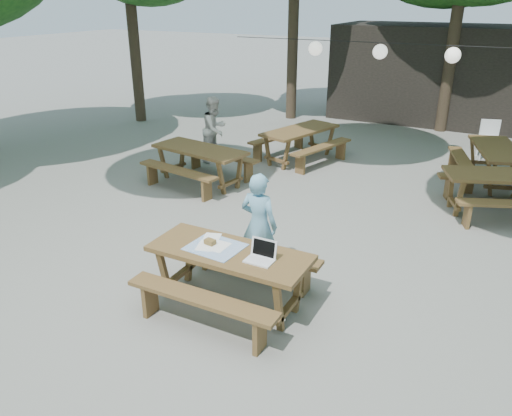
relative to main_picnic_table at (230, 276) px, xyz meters
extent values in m
plane|color=slate|center=(-0.05, 1.41, -0.39)|extent=(80.00, 80.00, 0.00)
cube|color=black|center=(0.45, 11.91, 1.01)|extent=(6.00, 3.00, 2.80)
cube|color=brown|center=(0.00, 0.00, 0.33)|extent=(2.00, 0.80, 0.06)
cube|color=brown|center=(0.00, -0.65, 0.06)|extent=(1.90, 0.28, 0.05)
cube|color=brown|center=(0.00, 0.65, 0.06)|extent=(1.90, 0.28, 0.05)
cube|color=brown|center=(0.00, 0.00, -0.04)|extent=(1.70, 0.70, 0.69)
cube|color=brown|center=(-2.77, 3.53, 0.33)|extent=(2.10, 1.11, 0.06)
cube|color=brown|center=(-2.88, 2.89, 0.06)|extent=(1.92, 0.58, 0.05)
cube|color=brown|center=(-2.67, 4.18, 0.06)|extent=(1.92, 0.58, 0.05)
cube|color=brown|center=(-2.77, 3.53, -0.04)|extent=(1.79, 0.96, 0.69)
cube|color=brown|center=(2.83, 4.68, 0.33)|extent=(2.15, 1.49, 0.06)
cube|color=brown|center=(2.59, 5.28, 0.06)|extent=(1.87, 0.97, 0.05)
cube|color=brown|center=(2.83, 4.68, -0.04)|extent=(1.84, 1.28, 0.69)
cube|color=brown|center=(-1.57, 5.93, 0.33)|extent=(1.35, 2.15, 0.06)
cube|color=brown|center=(-0.95, 5.74, 0.06)|extent=(0.82, 1.90, 0.05)
cube|color=brown|center=(-2.19, 6.11, 0.06)|extent=(0.82, 1.90, 0.05)
cube|color=brown|center=(-1.57, 5.93, -0.04)|extent=(1.16, 1.83, 0.69)
cube|color=brown|center=(2.61, 6.37, 0.33)|extent=(1.34, 2.15, 0.06)
cube|color=brown|center=(1.99, 6.19, 0.06)|extent=(0.81, 1.90, 0.05)
cube|color=brown|center=(2.61, 6.37, -0.04)|extent=(1.16, 1.83, 0.69)
imported|color=#6EA9C8|center=(-0.03, 0.85, 0.35)|extent=(0.55, 0.37, 1.48)
imported|color=silver|center=(-3.31, 4.98, 0.37)|extent=(0.62, 0.77, 1.51)
cube|color=white|center=(2.37, 8.12, 0.01)|extent=(0.54, 0.54, 0.04)
cube|color=white|center=(2.32, 8.31, 0.27)|extent=(0.44, 0.15, 0.48)
cube|color=white|center=(2.37, 8.12, -0.20)|extent=(0.51, 0.51, 0.38)
cube|color=white|center=(0.45, -0.07, 0.37)|extent=(0.33, 0.23, 0.02)
cube|color=white|center=(0.45, 0.05, 0.49)|extent=(0.33, 0.06, 0.23)
cube|color=black|center=(0.45, 0.04, 0.49)|extent=(0.28, 0.05, 0.19)
cube|color=#3670B8|center=(-0.20, 0.00, 0.37)|extent=(0.69, 0.60, 0.01)
cube|color=white|center=(-0.32, -0.03, 0.37)|extent=(0.29, 0.34, 0.00)
cube|color=white|center=(-0.16, 0.02, 0.37)|extent=(0.21, 0.30, 0.00)
cube|color=white|center=(-0.36, 0.17, 0.38)|extent=(0.29, 0.35, 0.00)
cube|color=brown|center=(-0.29, 0.02, 0.41)|extent=(0.14, 0.11, 0.06)
cylinder|color=black|center=(0.45, 7.41, 2.21)|extent=(9.00, 0.02, 0.02)
sphere|color=white|center=(-1.85, 7.41, 2.01)|extent=(0.34, 0.34, 0.34)
sphere|color=white|center=(-0.25, 7.41, 2.01)|extent=(0.34, 0.34, 0.34)
sphere|color=white|center=(1.35, 7.41, 2.01)|extent=(0.34, 0.34, 0.34)
cylinder|color=#2D2319|center=(-7.55, 7.41, 1.74)|extent=(0.32, 0.32, 4.25)
cylinder|color=#2D2319|center=(-3.55, 9.91, 2.30)|extent=(0.32, 0.32, 5.37)
cylinder|color=#2D2319|center=(0.95, 10.41, 2.18)|extent=(0.32, 0.32, 5.14)
camera|label=1|loc=(2.77, -4.61, 3.22)|focal=35.00mm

